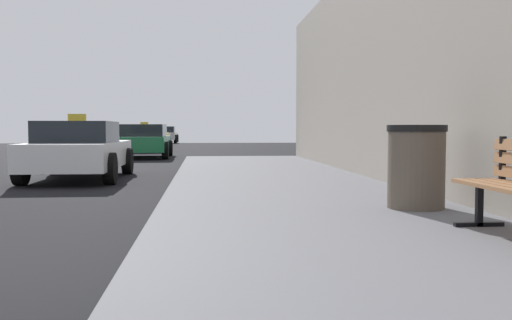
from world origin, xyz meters
The scene contains 7 objects.
sidewalk centered at (4.00, 0.00, 0.07)m, with size 4.00×32.00×0.15m, color slate.
trash_bin centered at (5.16, 2.88, 0.66)m, with size 0.71×0.71×1.01m.
car_white centered at (-0.13, 8.90, 0.65)m, with size 1.94×4.04×1.43m.
car_green centered at (0.32, 18.06, 0.65)m, with size 2.00×4.07×1.27m.
car_blue centered at (-0.28, 24.20, 0.65)m, with size 1.93×4.39×1.43m.
car_yellow centered at (-0.59, 32.41, 0.65)m, with size 2.03×4.49×1.27m.
car_silver centered at (-0.47, 40.48, 0.65)m, with size 2.06×4.31×1.43m.
Camera 1 is at (2.59, -3.72, 1.12)m, focal length 39.54 mm.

